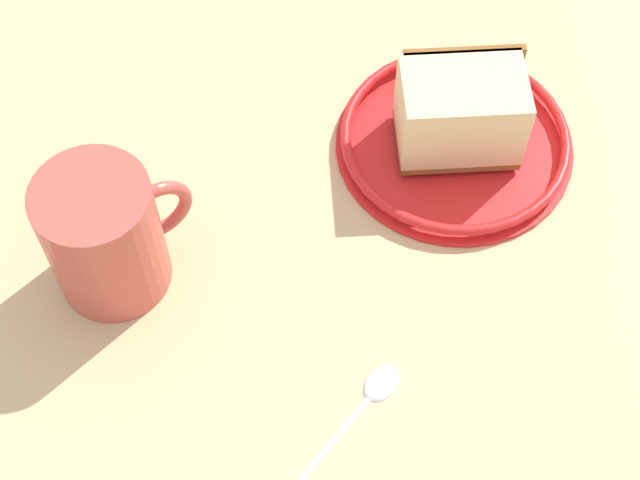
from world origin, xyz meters
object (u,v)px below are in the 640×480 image
cake_slice (460,109)px  small_plate (455,141)px  teaspoon (358,410)px  tea_mug (106,235)px

cake_slice → small_plate: bearing=34.2°
teaspoon → cake_slice: bearing=-168.9°
tea_mug → teaspoon: (0.41, 19.29, -4.69)cm
small_plate → cake_slice: size_ratio=1.63×
small_plate → tea_mug: 26.75cm
small_plate → tea_mug: bearing=-34.8°
cake_slice → tea_mug: tea_mug is taller
teaspoon → small_plate: bearing=-169.2°
cake_slice → tea_mug: (21.91, -14.92, 0.93)cm
tea_mug → teaspoon: size_ratio=0.71×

